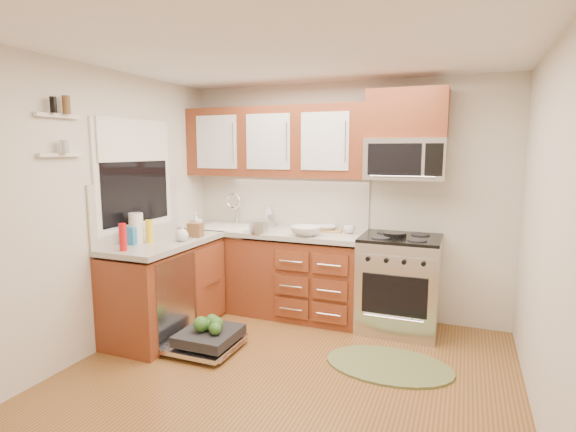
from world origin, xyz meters
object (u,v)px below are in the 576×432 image
at_px(stock_pot, 259,227).
at_px(cutting_board, 330,231).
at_px(dishwasher, 206,339).
at_px(range, 399,283).
at_px(sink, 227,238).
at_px(rug, 389,365).
at_px(microwave, 405,159).
at_px(bowl_a, 325,228).
at_px(bowl_b, 305,231).
at_px(cup, 350,229).
at_px(upper_cabinets, 275,142).
at_px(skillet, 395,234).
at_px(paper_towel_roll, 136,228).

xyz_separation_m(stock_pot, cutting_board, (0.68, 0.33, -0.06)).
bearing_deg(dishwasher, range, 36.27).
height_order(sink, rug, sink).
relative_size(microwave, dishwasher, 1.09).
xyz_separation_m(microwave, rug, (0.05, -0.96, -1.69)).
distance_m(stock_pot, cutting_board, 0.75).
xyz_separation_m(sink, bowl_a, (1.10, 0.18, 0.15)).
xyz_separation_m(rug, bowl_b, (-0.97, 0.66, 0.96)).
bearing_deg(sink, range, 0.30).
relative_size(sink, bowl_a, 2.70).
xyz_separation_m(microwave, stock_pot, (-1.43, -0.33, -0.71)).
bearing_deg(range, bowl_a, 168.38).
bearing_deg(rug, cup, 121.76).
xyz_separation_m(cutting_board, bowl_a, (-0.07, 0.05, 0.02)).
bearing_deg(upper_cabinets, rug, -34.14).
bearing_deg(upper_cabinets, bowl_a, 2.48).
distance_m(skillet, bowl_b, 0.89).
xyz_separation_m(upper_cabinets, range, (1.41, -0.15, -1.40)).
height_order(skillet, bowl_a, skillet).
height_order(sink, cutting_board, cutting_board).
bearing_deg(bowl_b, sink, 170.36).
bearing_deg(bowl_a, sink, -170.73).
distance_m(microwave, skillet, 0.75).
xyz_separation_m(dishwasher, stock_pot, (0.11, 0.92, 0.89)).
bearing_deg(cup, dishwasher, -128.90).
height_order(stock_pot, bowl_b, stock_pot).
xyz_separation_m(rug, skillet, (-0.10, 0.81, 0.96)).
distance_m(bowl_a, bowl_b, 0.37).
height_order(skillet, bowl_b, bowl_b).
distance_m(upper_cabinets, paper_towel_roll, 1.72).
distance_m(microwave, cup, 0.91).
height_order(cutting_board, cup, cup).
height_order(sink, skillet, skillet).
relative_size(upper_cabinets, stock_pot, 9.25).
height_order(skillet, cutting_board, skillet).
height_order(stock_pot, cutting_board, stock_pot).
height_order(microwave, sink, microwave).
height_order(dishwasher, cup, cup).
xyz_separation_m(stock_pot, paper_towel_roll, (-0.85, -0.89, 0.08)).
relative_size(microwave, paper_towel_roll, 2.68).
height_order(dishwasher, bowl_b, bowl_b).
distance_m(dishwasher, cup, 1.81).
bearing_deg(dishwasher, bowl_b, 57.26).
distance_m(microwave, bowl_a, 1.12).
bearing_deg(rug, microwave, 92.72).
bearing_deg(sink, upper_cabinets, 16.45).
bearing_deg(paper_towel_roll, upper_cabinets, 54.95).
bearing_deg(microwave, cup, -178.78).
bearing_deg(cup, bowl_a, 167.86).
height_order(sink, bowl_b, bowl_b).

